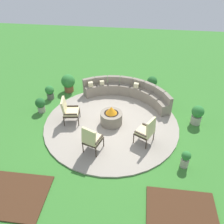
# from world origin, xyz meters

# --- Properties ---
(ground_plane) EXTENTS (24.00, 24.00, 0.00)m
(ground_plane) POSITION_xyz_m (0.00, 0.00, 0.00)
(ground_plane) COLOR #387A2D
(patio_circle) EXTENTS (5.18, 5.18, 0.06)m
(patio_circle) POSITION_xyz_m (0.00, 0.00, 0.03)
(patio_circle) COLOR #9E9384
(patio_circle) RESTS_ON ground_plane
(mulch_bed_left) EXTENTS (1.86, 1.54, 0.04)m
(mulch_bed_left) POSITION_xyz_m (-2.33, -3.51, 0.02)
(mulch_bed_left) COLOR #472B19
(mulch_bed_left) RESTS_ON ground_plane
(mulch_bed_right) EXTENTS (1.86, 1.54, 0.04)m
(mulch_bed_right) POSITION_xyz_m (2.33, -3.51, 0.02)
(mulch_bed_right) COLOR #472B19
(mulch_bed_right) RESTS_ON ground_plane
(fire_pit) EXTENTS (0.84, 0.84, 0.77)m
(fire_pit) POSITION_xyz_m (0.00, 0.00, 0.36)
(fire_pit) COLOR gray
(fire_pit) RESTS_ON patio_circle
(curved_stone_bench) EXTENTS (3.87, 1.84, 0.79)m
(curved_stone_bench) POSITION_xyz_m (0.52, 1.86, 0.38)
(curved_stone_bench) COLOR gray
(curved_stone_bench) RESTS_ON patio_circle
(lounge_chair_front_left) EXTENTS (0.69, 0.67, 1.03)m
(lounge_chair_front_left) POSITION_xyz_m (-1.61, -0.09, 0.60)
(lounge_chair_front_left) COLOR #2D2319
(lounge_chair_front_left) RESTS_ON patio_circle
(lounge_chair_front_right) EXTENTS (0.69, 0.73, 1.11)m
(lounge_chair_front_right) POSITION_xyz_m (-0.45, -1.56, 0.62)
(lounge_chair_front_right) COLOR #2D2319
(lounge_chair_front_right) RESTS_ON patio_circle
(lounge_chair_back_left) EXTENTS (0.75, 0.76, 1.05)m
(lounge_chair_back_left) POSITION_xyz_m (1.33, -0.91, 0.61)
(lounge_chair_back_left) COLOR #2D2319
(lounge_chair_back_left) RESTS_ON patio_circle
(potted_plant_0) EXTENTS (0.47, 0.47, 0.79)m
(potted_plant_0) POSITION_xyz_m (3.25, 0.50, 0.43)
(potted_plant_0) COLOR #A89E8E
(potted_plant_0) RESTS_ON ground_plane
(potted_plant_1) EXTENTS (0.30, 0.30, 0.62)m
(potted_plant_1) POSITION_xyz_m (2.57, -1.79, 0.34)
(potted_plant_1) COLOR #A89E8E
(potted_plant_1) RESTS_ON ground_plane
(potted_plant_2) EXTENTS (0.47, 0.47, 0.73)m
(potted_plant_2) POSITION_xyz_m (1.55, 2.75, 0.40)
(potted_plant_2) COLOR brown
(potted_plant_2) RESTS_ON ground_plane
(potted_plant_3) EXTENTS (0.39, 0.39, 0.64)m
(potted_plant_3) POSITION_xyz_m (-2.94, 1.48, 0.35)
(potted_plant_3) COLOR #605B56
(potted_plant_3) RESTS_ON ground_plane
(potted_plant_4) EXTENTS (0.63, 0.63, 0.84)m
(potted_plant_4) POSITION_xyz_m (-2.29, 2.21, 0.46)
(potted_plant_4) COLOR brown
(potted_plant_4) RESTS_ON ground_plane
(potted_plant_5) EXTENTS (0.41, 0.41, 0.64)m
(potted_plant_5) POSITION_xyz_m (-2.98, 0.47, 0.36)
(potted_plant_5) COLOR #A89E8E
(potted_plant_5) RESTS_ON ground_plane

